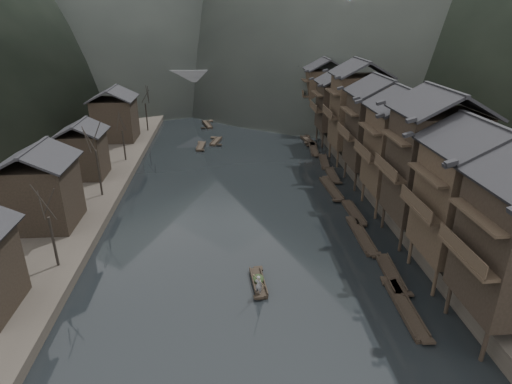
{
  "coord_description": "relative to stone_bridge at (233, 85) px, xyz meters",
  "views": [
    {
      "loc": [
        -2.12,
        -30.78,
        21.09
      ],
      "look_at": [
        1.16,
        13.15,
        2.5
      ],
      "focal_mm": 30.0,
      "sensor_mm": 36.0,
      "label": 1
    }
  ],
  "objects": [
    {
      "name": "hero_sampan",
      "position": [
        0.31,
        -72.85,
        -4.91
      ],
      "size": [
        1.26,
        4.63,
        0.43
      ],
      "color": "black",
      "rests_on": "water"
    },
    {
      "name": "stilt_houses",
      "position": [
        17.28,
        -53.26,
        3.67
      ],
      "size": [
        9.0,
        67.6,
        15.24
      ],
      "color": "black",
      "rests_on": "ground"
    },
    {
      "name": "cargo_heap",
      "position": [
        0.33,
        -72.64,
        -4.38
      ],
      "size": [
        1.01,
        1.32,
        0.61
      ],
      "primitive_type": "ellipsoid",
      "color": "black",
      "rests_on": "hero_sampan"
    },
    {
      "name": "moored_sampans",
      "position": [
        12.02,
        -48.3,
        -4.91
      ],
      "size": [
        3.2,
        66.89,
        0.47
      ],
      "color": "black",
      "rests_on": "water"
    },
    {
      "name": "bamboo_pole",
      "position": [
        0.4,
        -74.45,
        -1.33
      ],
      "size": [
        1.47,
        2.6,
        3.27
      ],
      "primitive_type": "cylinder",
      "rotation": [
        0.73,
        0.0,
        -0.5
      ],
      "color": "#8C7A51",
      "rests_on": "boatman"
    },
    {
      "name": "boatman",
      "position": [
        0.2,
        -74.45,
        -3.82
      ],
      "size": [
        0.75,
        0.69,
        1.71
      ],
      "primitive_type": "imported",
      "rotation": [
        0.0,
        0.0,
        2.55
      ],
      "color": "slate",
      "rests_on": "hero_sampan"
    },
    {
      "name": "left_houses",
      "position": [
        -20.5,
        -51.88,
        0.55
      ],
      "size": [
        8.1,
        53.2,
        8.73
      ],
      "color": "black",
      "rests_on": "left_bank"
    },
    {
      "name": "midriver_boats",
      "position": [
        -5.23,
        -26.1,
        -4.91
      ],
      "size": [
        4.34,
        21.11,
        0.45
      ],
      "color": "black",
      "rests_on": "water"
    },
    {
      "name": "left_bank",
      "position": [
        -35.0,
        -32.0,
        -4.51
      ],
      "size": [
        40.0,
        200.0,
        1.2
      ],
      "primitive_type": "cube",
      "color": "#2D2823",
      "rests_on": "ground"
    },
    {
      "name": "stone_bridge",
      "position": [
        0.0,
        0.0,
        0.0
      ],
      "size": [
        40.0,
        6.0,
        9.0
      ],
      "color": "#4C4C4F",
      "rests_on": "ground"
    },
    {
      "name": "right_bank",
      "position": [
        35.0,
        -32.0,
        -4.21
      ],
      "size": [
        40.0,
        200.0,
        1.8
      ],
      "primitive_type": "cube",
      "color": "#2D2823",
      "rests_on": "ground"
    },
    {
      "name": "bare_trees",
      "position": [
        -17.0,
        -53.13,
        1.33
      ],
      "size": [
        3.98,
        62.08,
        7.95
      ],
      "color": "black",
      "rests_on": "left_bank"
    },
    {
      "name": "water",
      "position": [
        0.0,
        -72.0,
        -5.11
      ],
      "size": [
        300.0,
        300.0,
        0.0
      ],
      "primitive_type": "plane",
      "color": "black",
      "rests_on": "ground"
    }
  ]
}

